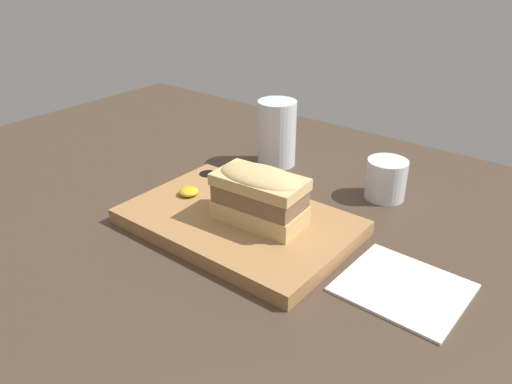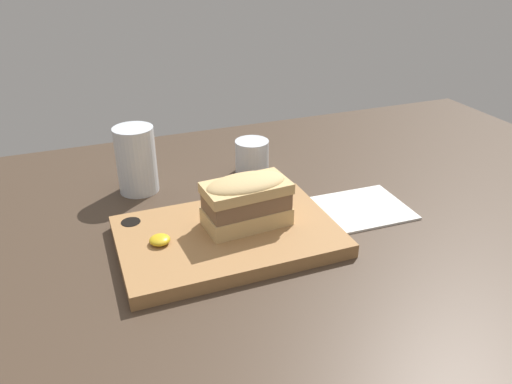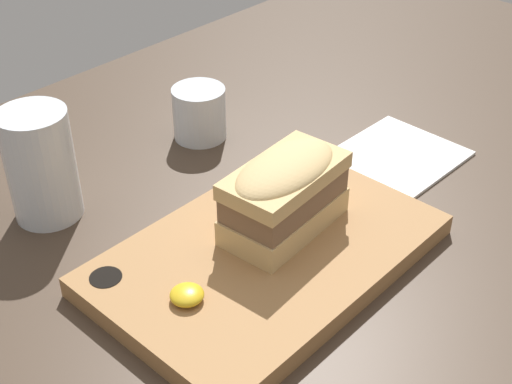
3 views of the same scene
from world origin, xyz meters
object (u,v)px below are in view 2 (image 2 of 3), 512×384
at_px(water_glass, 137,164).
at_px(wine_glass, 252,158).
at_px(sandwich, 246,199).
at_px(napkin, 364,208).
at_px(serving_board, 228,236).

bearing_deg(water_glass, wine_glass, -0.17).
bearing_deg(water_glass, sandwich, -59.22).
xyz_separation_m(wine_glass, napkin, (0.13, -0.22, -0.03)).
distance_m(wine_glass, napkin, 0.26).
distance_m(sandwich, napkin, 0.24).
height_order(serving_board, wine_glass, wine_glass).
bearing_deg(water_glass, serving_board, -66.90).
distance_m(serving_board, sandwich, 0.07).
bearing_deg(wine_glass, napkin, -59.16).
relative_size(water_glass, wine_glass, 1.85).
distance_m(sandwich, wine_glass, 0.25).
distance_m(serving_board, wine_glass, 0.27).
bearing_deg(serving_board, sandwich, 11.77).
bearing_deg(napkin, serving_board, -176.66).
height_order(water_glass, wine_glass, water_glass).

